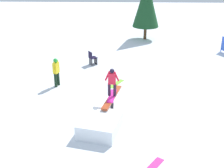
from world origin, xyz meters
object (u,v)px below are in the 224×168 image
pine_tree_near (146,3)px  folding_chair (92,58)px  bystander_yellow (56,71)px  loose_snowboard_lime (116,84)px  rail_feature (112,98)px  main_rider_on_rail (112,83)px

pine_tree_near → folding_chair: bearing=148.4°
bystander_yellow → loose_snowboard_lime: size_ratio=1.24×
rail_feature → pine_tree_near: pine_tree_near is taller
main_rider_on_rail → pine_tree_near: bearing=-4.0°
rail_feature → folding_chair: 6.22m
rail_feature → bystander_yellow: (2.71, 3.03, 0.24)m
loose_snowboard_lime → folding_chair: folding_chair is taller
bystander_yellow → pine_tree_near: bearing=169.8°
bystander_yellow → folding_chair: (3.34, -1.61, -0.46)m
loose_snowboard_lime → folding_chair: 3.39m
pine_tree_near → main_rider_on_rail: bearing=169.2°
rail_feature → bystander_yellow: size_ratio=1.56×
main_rider_on_rail → loose_snowboard_lime: (3.07, -0.15, -1.38)m
main_rider_on_rail → folding_chair: (6.05, 1.42, -0.98)m
rail_feature → folding_chair: (6.05, 1.42, -0.22)m
folding_chair → loose_snowboard_lime: bearing=173.2°
folding_chair → pine_tree_near: bearing=-66.2°
rail_feature → main_rider_on_rail: (0.00, 0.00, 0.76)m
bystander_yellow → folding_chair: bearing=173.7°
main_rider_on_rail → pine_tree_near: (12.10, -2.30, 1.48)m
folding_chair → pine_tree_near: pine_tree_near is taller
bystander_yellow → main_rider_on_rail: bearing=67.7°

